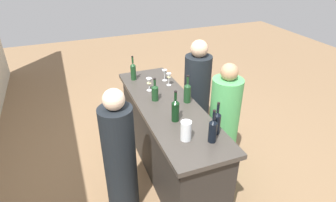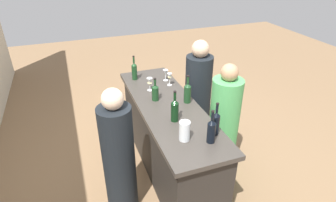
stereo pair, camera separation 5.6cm
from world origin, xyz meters
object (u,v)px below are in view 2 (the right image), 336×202
at_px(wine_bottle_second_left_near_black, 216,122).
at_px(water_pitcher, 185,131).
at_px(wine_bottle_rightmost_olive_green, 155,92).
at_px(wine_bottle_leftmost_near_black, 211,130).
at_px(wine_bottle_second_right_olive_green, 187,92).
at_px(wine_glass_near_center, 166,73).
at_px(wine_bottle_center_dark_green, 175,110).
at_px(wine_glass_near_right, 150,82).
at_px(wine_glass_near_left, 170,77).
at_px(person_left_guest, 198,95).
at_px(person_server_behind, 119,158).
at_px(person_center_guest, 224,125).
at_px(wine_bottle_far_right_olive_green, 134,71).

relative_size(wine_bottle_second_left_near_black, water_pitcher, 1.76).
bearing_deg(wine_bottle_rightmost_olive_green, wine_bottle_leftmost_near_black, -166.17).
height_order(wine_bottle_second_right_olive_green, wine_glass_near_center, wine_bottle_second_right_olive_green).
height_order(wine_bottle_center_dark_green, wine_glass_near_right, wine_bottle_center_dark_green).
height_order(wine_bottle_rightmost_olive_green, water_pitcher, wine_bottle_rightmost_olive_green).
xyz_separation_m(wine_bottle_second_right_olive_green, wine_bottle_rightmost_olive_green, (0.17, 0.33, -0.02)).
bearing_deg(water_pitcher, wine_glass_near_right, 0.31).
height_order(wine_bottle_leftmost_near_black, wine_bottle_second_left_near_black, wine_bottle_second_left_near_black).
height_order(wine_glass_near_left, wine_glass_near_right, wine_glass_near_right).
height_order(person_left_guest, person_server_behind, person_left_guest).
height_order(wine_bottle_center_dark_green, person_center_guest, person_center_guest).
bearing_deg(wine_bottle_center_dark_green, wine_glass_near_left, -16.86).
xyz_separation_m(wine_bottle_far_right_olive_green, person_center_guest, (-1.04, -0.78, -0.38)).
height_order(wine_bottle_far_right_olive_green, person_left_guest, person_left_guest).
bearing_deg(wine_bottle_center_dark_green, wine_bottle_far_right_olive_green, 6.71).
xyz_separation_m(wine_bottle_rightmost_olive_green, wine_glass_near_center, (0.47, -0.29, 0.00)).
xyz_separation_m(wine_bottle_center_dark_green, wine_glass_near_center, (0.95, -0.24, -0.02)).
bearing_deg(wine_bottle_leftmost_near_black, wine_bottle_rightmost_olive_green, 13.83).
distance_m(wine_bottle_far_right_olive_green, wine_glass_near_left, 0.50).
relative_size(wine_glass_near_center, person_center_guest, 0.11).
bearing_deg(wine_bottle_far_right_olive_green, person_server_behind, 158.16).
relative_size(wine_bottle_center_dark_green, wine_glass_near_right, 2.06).
relative_size(wine_bottle_leftmost_near_black, wine_bottle_far_right_olive_green, 1.01).
height_order(wine_bottle_center_dark_green, wine_bottle_rightmost_olive_green, wine_bottle_center_dark_green).
bearing_deg(wine_bottle_leftmost_near_black, wine_bottle_center_dark_green, 21.85).
distance_m(person_left_guest, person_center_guest, 0.73).
bearing_deg(wine_bottle_leftmost_near_black, wine_glass_near_left, -2.92).
bearing_deg(wine_glass_near_left, wine_bottle_rightmost_olive_green, 136.87).
distance_m(wine_bottle_rightmost_olive_green, person_center_guest, 0.89).
height_order(wine_bottle_rightmost_olive_green, wine_glass_near_right, wine_bottle_rightmost_olive_green).
relative_size(wine_bottle_second_left_near_black, person_server_behind, 0.24).
relative_size(wine_glass_near_center, wine_glass_near_right, 0.92).
bearing_deg(water_pitcher, person_center_guest, -58.53).
bearing_deg(wine_glass_near_left, water_pitcher, 166.36).
relative_size(wine_bottle_far_right_olive_green, water_pitcher, 1.72).
bearing_deg(wine_bottle_second_left_near_black, wine_bottle_far_right_olive_green, 15.49).
distance_m(wine_bottle_leftmost_near_black, wine_bottle_far_right_olive_green, 1.61).
bearing_deg(water_pitcher, wine_bottle_far_right_olive_green, 3.94).
relative_size(wine_bottle_second_left_near_black, wine_bottle_far_right_olive_green, 1.02).
distance_m(wine_bottle_center_dark_green, water_pitcher, 0.33).
relative_size(wine_bottle_second_right_olive_green, wine_glass_near_center, 2.17).
xyz_separation_m(person_left_guest, person_server_behind, (-0.90, 1.28, -0.01)).
distance_m(wine_bottle_leftmost_near_black, person_center_guest, 0.81).
bearing_deg(wine_bottle_rightmost_olive_green, wine_glass_near_center, -32.17).
bearing_deg(water_pitcher, wine_bottle_second_left_near_black, -93.13).
distance_m(wine_glass_near_center, person_left_guest, 0.56).
bearing_deg(wine_bottle_far_right_olive_green, wine_bottle_second_left_near_black, -164.51).
height_order(wine_bottle_second_left_near_black, wine_glass_near_right, wine_bottle_second_left_near_black).
xyz_separation_m(wine_bottle_second_left_near_black, person_center_guest, (0.43, -0.37, -0.39)).
xyz_separation_m(wine_bottle_center_dark_green, wine_bottle_second_right_olive_green, (0.31, -0.28, -0.00)).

